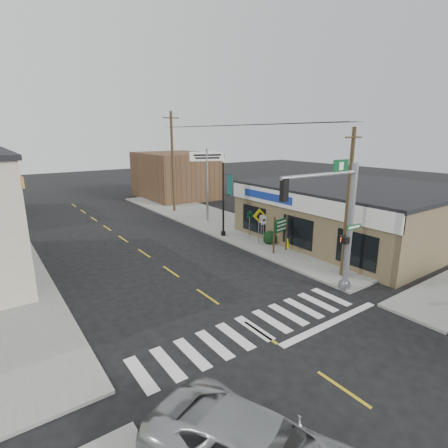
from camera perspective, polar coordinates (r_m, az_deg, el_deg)
ground at (r=15.05m, az=5.93°, el=-17.21°), size 140.00×140.00×0.00m
sidewalk_right at (r=29.61m, az=2.52°, el=-0.79°), size 6.00×38.00×0.13m
center_line at (r=21.03m, az=-8.68°, el=-7.66°), size 0.12×56.00×0.01m
crosswalk at (r=15.30m, az=4.90°, el=-16.57°), size 11.00×2.20×0.01m
thrift_store at (r=28.42m, az=20.26°, el=1.67°), size 12.00×14.00×4.00m
bldg_distant_right at (r=44.84m, az=-7.89°, el=7.90°), size 8.00×10.00×5.60m
traffic_signal_pole at (r=17.62m, az=18.57°, el=1.22°), size 5.23×0.39×6.62m
guide_sign at (r=23.61m, az=9.29°, el=-0.73°), size 1.42×0.13×2.48m
fire_hydrant at (r=24.76m, az=10.39°, el=-3.02°), size 0.23×0.23×0.73m
ped_crossing_sign at (r=24.96m, az=5.74°, el=0.70°), size 1.03×0.07×2.65m
lamp_post at (r=26.76m, az=-0.01°, el=5.25°), size 0.77×0.61×5.94m
dance_center_sign at (r=31.44m, az=-2.80°, el=9.36°), size 3.06×0.19×6.51m
bare_tree at (r=23.13m, az=20.25°, el=3.75°), size 2.41×2.41×4.82m
shrub_front at (r=22.63m, az=21.96°, el=-5.24°), size 1.37×1.37×1.03m
shrub_back at (r=25.69m, az=7.50°, el=-2.26°), size 1.05×1.05×0.79m
utility_pole_near at (r=19.90m, az=19.54°, el=3.26°), size 1.41×0.21×8.11m
utility_pole_far at (r=35.90m, az=-8.39°, el=10.10°), size 1.72×0.26×9.88m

